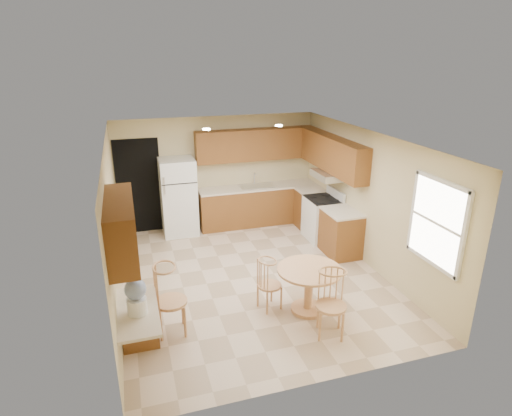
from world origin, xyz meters
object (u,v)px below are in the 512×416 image
object	(u,v)px
stove	(322,218)
water_crock	(136,296)
refrigerator	(179,197)
dining_table	(309,284)
chair_table_b	(335,301)
chair_desk	(171,297)
chair_table_a	(271,281)

from	to	relation	value
stove	water_crock	world-z (taller)	water_crock
refrigerator	water_crock	bearing A→B (deg)	-104.12
water_crock	dining_table	bearing A→B (deg)	11.25
stove	chair_table_b	bearing A→B (deg)	-112.82
dining_table	stove	bearing A→B (deg)	60.36
refrigerator	chair_desk	world-z (taller)	refrigerator
chair_table_b	water_crock	bearing A→B (deg)	15.07
refrigerator	stove	world-z (taller)	refrigerator
refrigerator	stove	distance (m)	3.15
water_crock	chair_desk	bearing A→B (deg)	46.49
chair_table_b	chair_desk	xyz separation A→B (m)	(-2.13, 0.71, 0.04)
chair_table_a	chair_desk	size ratio (longest dim) A/B	0.80
refrigerator	chair_table_a	bearing A→B (deg)	-75.12
chair_table_a	chair_table_b	distance (m)	1.10
chair_desk	dining_table	bearing A→B (deg)	93.09
chair_desk	chair_table_b	bearing A→B (deg)	73.74
chair_table_b	chair_desk	size ratio (longest dim) A/B	0.94
stove	dining_table	size ratio (longest dim) A/B	1.11
water_crock	refrigerator	bearing A→B (deg)	75.88
dining_table	chair_table_b	size ratio (longest dim) A/B	1.00
water_crock	stove	bearing A→B (deg)	36.97
chair_table_a	chair_table_b	xyz separation A→B (m)	(0.60, -0.91, 0.09)
dining_table	chair_table_a	distance (m)	0.58
refrigerator	stove	xyz separation A→B (m)	(2.88, -1.22, -0.37)
chair_table_a	chair_desk	xyz separation A→B (m)	(-1.53, -0.20, 0.13)
chair_table_a	chair_desk	world-z (taller)	chair_desk
stove	dining_table	xyz separation A→B (m)	(-1.39, -2.45, 0.01)
chair_table_b	water_crock	distance (m)	2.62
stove	chair_table_b	xyz separation A→B (m)	(-1.34, -3.20, 0.13)
refrigerator	dining_table	distance (m)	3.98
stove	chair_table_a	bearing A→B (deg)	-130.45
chair_table_a	water_crock	distance (m)	2.15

